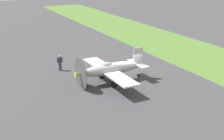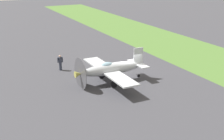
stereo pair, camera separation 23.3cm
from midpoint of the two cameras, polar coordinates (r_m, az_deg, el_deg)
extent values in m
plane|color=#38383D|center=(31.88, 2.66, -1.30)|extent=(160.00, 160.00, 0.00)
cube|color=#476B2D|center=(39.24, 18.62, 1.64)|extent=(120.00, 11.00, 0.01)
ellipsoid|color=#B2B7BC|center=(30.03, -0.22, 0.25)|extent=(1.22, 6.56, 1.20)
cube|color=#B2B7BC|center=(29.92, -0.88, -0.12)|extent=(9.26, 1.67, 0.13)
cube|color=#B2B7BC|center=(31.16, 4.70, 2.56)|extent=(0.10, 1.06, 1.83)
cube|color=#B2B7BC|center=(31.38, 4.66, 1.21)|extent=(3.09, 0.88, 0.10)
cone|color=#B7B24C|center=(28.72, -6.51, -0.78)|extent=(0.62, 0.68, 0.62)
cylinder|color=#4C4C51|center=(28.78, -6.15, -0.72)|extent=(3.08, 0.05, 3.08)
ellipsoid|color=#8CB2C6|center=(29.66, -1.22, 0.85)|extent=(0.68, 1.35, 0.67)
cylinder|color=black|center=(29.03, 0.17, -2.69)|extent=(0.21, 0.66, 0.66)
cylinder|color=black|center=(28.86, 0.17, -1.83)|extent=(0.12, 0.12, 0.93)
cylinder|color=black|center=(31.38, -2.15, -1.00)|extent=(0.21, 0.66, 0.66)
cylinder|color=black|center=(31.22, -2.16, -0.20)|extent=(0.12, 0.12, 0.93)
cylinder|color=black|center=(31.87, 4.74, -1.06)|extent=(0.12, 0.31, 0.31)
cylinder|color=#2D3342|center=(34.24, -9.86, 0.66)|extent=(0.30, 0.30, 0.88)
cylinder|color=#2D3342|center=(34.01, -9.93, 1.86)|extent=(0.38, 0.38, 0.62)
sphere|color=tan|center=(33.89, -9.97, 2.55)|extent=(0.23, 0.23, 0.23)
cylinder|color=#2D3342|center=(33.95, -10.35, 1.80)|extent=(0.11, 0.11, 0.59)
cylinder|color=#2D3342|center=(34.08, -9.51, 1.92)|extent=(0.11, 0.11, 0.59)
camera|label=1|loc=(0.12, -90.22, -0.08)|focal=48.94mm
camera|label=2|loc=(0.12, 89.78, 0.08)|focal=48.94mm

